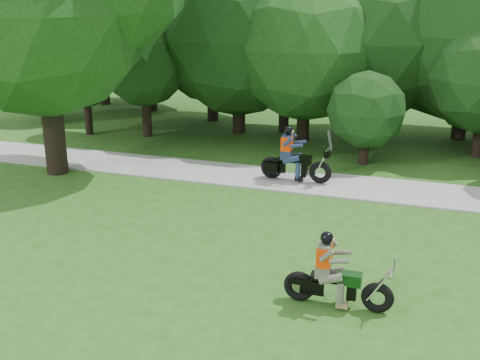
# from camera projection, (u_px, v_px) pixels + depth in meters

# --- Properties ---
(ground) EXTENTS (100.00, 100.00, 0.00)m
(ground) POSITION_uv_depth(u_px,v_px,m) (355.00, 337.00, 10.41)
(ground) COLOR #235618
(ground) RESTS_ON ground
(walkway) EXTENTS (60.00, 2.20, 0.06)m
(walkway) POSITION_uv_depth(u_px,v_px,m) (395.00, 191.00, 17.61)
(walkway) COLOR #9C9C97
(walkway) RESTS_ON ground
(tree_line) EXTENTS (40.07, 12.13, 7.67)m
(tree_line) POSITION_uv_depth(u_px,v_px,m) (445.00, 44.00, 22.18)
(tree_line) COLOR black
(tree_line) RESTS_ON ground
(chopper_motorcycle) EXTENTS (2.08, 0.56, 1.49)m
(chopper_motorcycle) POSITION_uv_depth(u_px,v_px,m) (333.00, 279.00, 11.26)
(chopper_motorcycle) COLOR black
(chopper_motorcycle) RESTS_ON ground
(touring_motorcycle) EXTENTS (2.23, 0.63, 1.70)m
(touring_motorcycle) POSITION_uv_depth(u_px,v_px,m) (291.00, 161.00, 18.30)
(touring_motorcycle) COLOR black
(touring_motorcycle) RESTS_ON walkway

